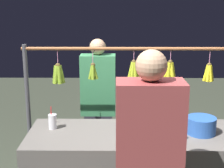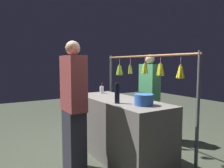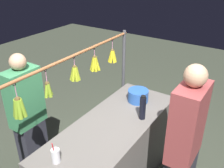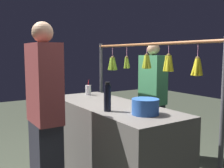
# 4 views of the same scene
# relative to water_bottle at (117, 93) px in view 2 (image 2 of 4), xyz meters

# --- Properties ---
(ground_plane) EXTENTS (12.00, 12.00, 0.00)m
(ground_plane) POSITION_rel_water_bottle_xyz_m (0.27, -0.22, -1.05)
(ground_plane) COLOR #383E31
(market_counter) EXTENTS (1.83, 0.70, 0.91)m
(market_counter) POSITION_rel_water_bottle_xyz_m (0.27, -0.22, -0.59)
(market_counter) COLOR #66605B
(market_counter) RESTS_ON ground
(display_rack) EXTENTS (2.13, 0.12, 1.61)m
(display_rack) POSITION_rel_water_bottle_xyz_m (0.28, -0.70, 0.11)
(display_rack) COLOR #4C4C51
(display_rack) RESTS_ON ground
(water_bottle) EXTENTS (0.07, 0.07, 0.28)m
(water_bottle) POSITION_rel_water_bottle_xyz_m (0.00, 0.00, 0.00)
(water_bottle) COLOR black
(water_bottle) RESTS_ON market_counter
(blue_bucket) EXTENTS (0.25, 0.25, 0.15)m
(blue_bucket) POSITION_rel_water_bottle_xyz_m (-0.30, -0.21, -0.06)
(blue_bucket) COLOR #2C5CB3
(blue_bucket) RESTS_ON market_counter
(drink_cup) EXTENTS (0.07, 0.07, 0.20)m
(drink_cup) POSITION_rel_water_bottle_xyz_m (0.99, -0.31, -0.07)
(drink_cup) COLOR silver
(drink_cup) RESTS_ON market_counter
(vendor_person) EXTENTS (0.39, 0.21, 1.62)m
(vendor_person) POSITION_rel_water_bottle_xyz_m (0.62, -1.14, -0.25)
(vendor_person) COLOR #2D2D38
(vendor_person) RESTS_ON ground
(customer_person) EXTENTS (0.42, 0.23, 1.75)m
(customer_person) POSITION_rel_water_bottle_xyz_m (0.22, 0.54, -0.18)
(customer_person) COLOR #2D2D38
(customer_person) RESTS_ON ground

